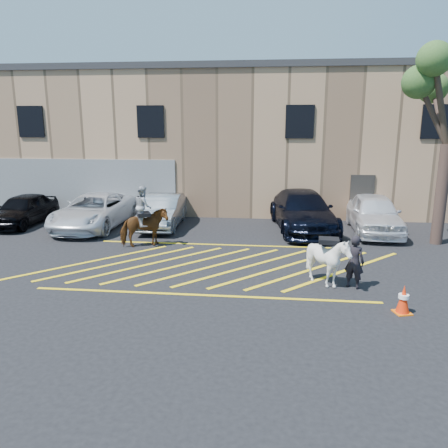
# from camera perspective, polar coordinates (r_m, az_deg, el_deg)

# --- Properties ---
(ground) EXTENTS (90.00, 90.00, 0.00)m
(ground) POSITION_cam_1_polar(r_m,az_deg,el_deg) (14.65, -1.05, -5.11)
(ground) COLOR black
(ground) RESTS_ON ground
(car_black_suv) EXTENTS (1.73, 4.16, 1.41)m
(car_black_suv) POSITION_cam_1_polar(r_m,az_deg,el_deg) (21.88, -24.75, 1.74)
(car_black_suv) COLOR black
(car_black_suv) RESTS_ON ground
(car_white_pickup) EXTENTS (2.63, 5.39, 1.48)m
(car_white_pickup) POSITION_cam_1_polar(r_m,az_deg,el_deg) (20.17, -16.61, 1.63)
(car_white_pickup) COLOR white
(car_white_pickup) RESTS_ON ground
(car_silver_sedan) EXTENTS (1.69, 4.39, 1.43)m
(car_silver_sedan) POSITION_cam_1_polar(r_m,az_deg,el_deg) (19.69, -7.96, 1.70)
(car_silver_sedan) COLOR gray
(car_silver_sedan) RESTS_ON ground
(car_blue_suv) EXTENTS (3.07, 5.95, 1.65)m
(car_blue_suv) POSITION_cam_1_polar(r_m,az_deg,el_deg) (19.25, 10.22, 1.70)
(car_blue_suv) COLOR black
(car_blue_suv) RESTS_ON ground
(car_white_suv) EXTENTS (2.06, 4.81, 1.62)m
(car_white_suv) POSITION_cam_1_polar(r_m,az_deg,el_deg) (19.55, 19.02, 1.30)
(car_white_suv) COLOR white
(car_white_suv) RESTS_ON ground
(handler) EXTENTS (0.66, 0.58, 1.53)m
(handler) POSITION_cam_1_polar(r_m,az_deg,el_deg) (12.85, 16.65, -4.76)
(handler) COLOR black
(handler) RESTS_ON ground
(warehouse) EXTENTS (32.42, 10.20, 7.30)m
(warehouse) POSITION_cam_1_polar(r_m,az_deg,el_deg) (25.86, 2.31, 11.12)
(warehouse) COLOR tan
(warehouse) RESTS_ON ground
(hatching_zone) EXTENTS (12.60, 5.12, 0.01)m
(hatching_zone) POSITION_cam_1_polar(r_m,az_deg,el_deg) (14.37, -1.21, -5.46)
(hatching_zone) COLOR yellow
(hatching_zone) RESTS_ON ground
(mounted_bay) EXTENTS (1.92, 1.46, 2.31)m
(mounted_bay) POSITION_cam_1_polar(r_m,az_deg,el_deg) (16.58, -10.43, 0.20)
(mounted_bay) COLOR brown
(mounted_bay) RESTS_ON ground
(saddled_white) EXTENTS (1.33, 1.47, 1.50)m
(saddled_white) POSITION_cam_1_polar(r_m,az_deg,el_deg) (12.80, 13.41, -4.65)
(saddled_white) COLOR silver
(saddled_white) RESTS_ON ground
(traffic_cone) EXTENTS (0.47, 0.47, 0.73)m
(traffic_cone) POSITION_cam_1_polar(r_m,az_deg,el_deg) (11.72, 22.39, -9.08)
(traffic_cone) COLOR orange
(traffic_cone) RESTS_ON ground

